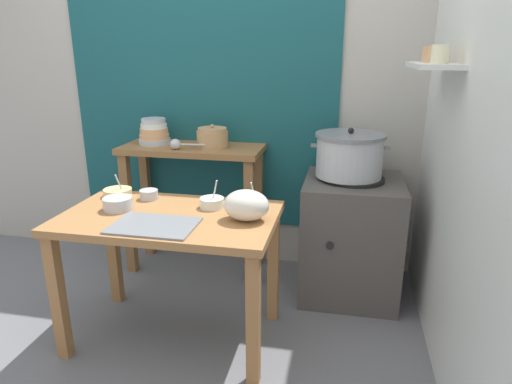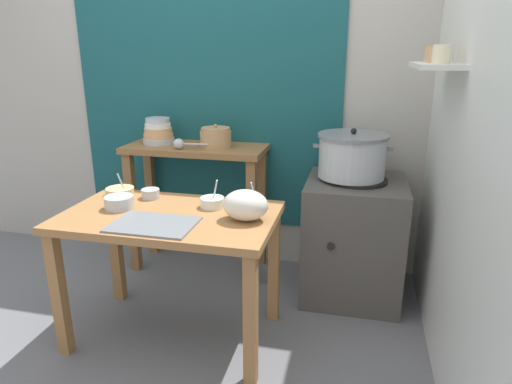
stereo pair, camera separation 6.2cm
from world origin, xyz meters
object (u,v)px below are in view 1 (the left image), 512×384
object	(u,v)px
stove_block	(351,237)
plastic_bag	(246,205)
ladle	(177,144)
serving_tray	(154,225)
bowl_stack_enamel	(154,133)
prep_bowl_2	(149,194)
prep_table	(170,234)
prep_bowl_0	(118,192)
prep_bowl_4	(212,202)
clay_pot	(212,138)
prep_bowl_1	(252,202)
back_shelf_table	(193,178)
prep_bowl_3	(118,203)
steamer_pot	(349,155)

from	to	relation	value
stove_block	plastic_bag	xyz separation A→B (m)	(-0.52, -0.69, 0.41)
ladle	serving_tray	xyz separation A→B (m)	(0.21, -0.87, -0.21)
bowl_stack_enamel	serving_tray	distance (m)	1.12
ladle	prep_bowl_2	distance (m)	0.52
prep_table	bowl_stack_enamel	size ratio (longest dim) A/B	5.09
bowl_stack_enamel	prep_bowl_0	bearing A→B (deg)	-86.92
prep_bowl_4	clay_pot	bearing A→B (deg)	106.09
prep_table	prep_bowl_2	world-z (taller)	prep_bowl_2
ladle	prep_bowl_2	world-z (taller)	ladle
plastic_bag	prep_bowl_1	bearing A→B (deg)	93.53
back_shelf_table	prep_bowl_1	distance (m)	0.84
prep_bowl_2	prep_bowl_3	distance (m)	0.21
back_shelf_table	stove_block	distance (m)	1.13
serving_tray	prep_bowl_0	size ratio (longest dim) A/B	2.50
steamer_pot	ladle	bearing A→B (deg)	-179.62
plastic_bag	prep_bowl_2	world-z (taller)	plastic_bag
prep_table	prep_bowl_3	xyz separation A→B (m)	(-0.29, 0.01, 0.15)
clay_pot	bowl_stack_enamel	world-z (taller)	bowl_stack_enamel
ladle	prep_bowl_2	size ratio (longest dim) A/B	2.75
stove_block	prep_bowl_4	size ratio (longest dim) A/B	4.98
prep_bowl_0	prep_bowl_4	world-z (taller)	prep_bowl_4
clay_pot	serving_tray	bearing A→B (deg)	-89.93
prep_bowl_0	prep_bowl_1	distance (m)	0.79
back_shelf_table	bowl_stack_enamel	xyz separation A→B (m)	(-0.28, 0.02, 0.30)
prep_table	steamer_pot	xyz separation A→B (m)	(0.89, 0.71, 0.30)
prep_bowl_0	prep_bowl_2	bearing A→B (deg)	-2.48
prep_table	plastic_bag	world-z (taller)	plastic_bag
clay_pot	prep_bowl_3	bearing A→B (deg)	-109.18
ladle	stove_block	bearing A→B (deg)	-0.64
stove_block	prep_bowl_4	xyz separation A→B (m)	(-0.74, -0.54, 0.37)
prep_bowl_0	prep_bowl_4	size ratio (longest dim) A/B	1.02
prep_bowl_2	prep_bowl_4	bearing A→B (deg)	-9.70
serving_tray	plastic_bag	bearing A→B (deg)	22.41
clay_pot	ladle	xyz separation A→B (m)	(-0.21, -0.12, -0.03)
steamer_pot	prep_bowl_1	size ratio (longest dim) A/B	3.09
stove_block	prep_table	bearing A→B (deg)	-143.66
bowl_stack_enamel	ladle	xyz separation A→B (m)	(0.22, -0.14, -0.04)
prep_table	prep_bowl_1	xyz separation A→B (m)	(0.40, 0.18, 0.14)
ladle	prep_bowl_1	distance (m)	0.82
prep_bowl_3	plastic_bag	bearing A→B (deg)	-0.96
back_shelf_table	stove_block	xyz separation A→B (m)	(1.09, -0.13, -0.30)
stove_block	plastic_bag	distance (m)	0.96
back_shelf_table	bowl_stack_enamel	distance (m)	0.41
stove_block	serving_tray	bearing A→B (deg)	-137.62
bowl_stack_enamel	prep_bowl_1	distance (m)	1.08
plastic_bag	prep_bowl_1	distance (m)	0.19
ladle	prep_bowl_3	bearing A→B (deg)	-96.15
stove_block	prep_bowl_2	size ratio (longest dim) A/B	7.63
stove_block	prep_bowl_1	distance (m)	0.82
clay_pot	plastic_bag	xyz separation A→B (m)	(0.41, -0.82, -0.17)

